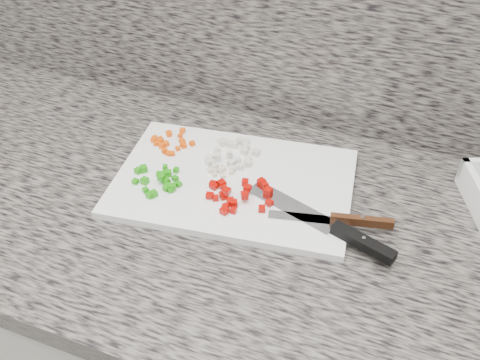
% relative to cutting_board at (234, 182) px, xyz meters
% --- Properties ---
extents(countertop, '(3.96, 0.64, 0.04)m').
position_rel_cutting_board_xyz_m(countertop, '(0.04, -0.06, -0.03)').
color(countertop, '#66615A').
rests_on(countertop, cabinet).
extents(cutting_board, '(0.45, 0.33, 0.01)m').
position_rel_cutting_board_xyz_m(cutting_board, '(0.00, 0.00, 0.00)').
color(cutting_board, white).
rests_on(cutting_board, countertop).
extents(carrot_pile, '(0.09, 0.09, 0.01)m').
position_rel_cutting_board_xyz_m(carrot_pile, '(-0.16, 0.05, 0.01)').
color(carrot_pile, '#F24F05').
rests_on(carrot_pile, cutting_board).
extents(onion_pile, '(0.09, 0.11, 0.02)m').
position_rel_cutting_board_xyz_m(onion_pile, '(-0.03, 0.06, 0.01)').
color(onion_pile, beige).
rests_on(onion_pile, cutting_board).
extents(green_pepper_pile, '(0.10, 0.09, 0.02)m').
position_rel_cutting_board_xyz_m(green_pepper_pile, '(-0.12, -0.06, 0.01)').
color(green_pepper_pile, '#1F8F0D').
rests_on(green_pepper_pile, cutting_board).
extents(red_pepper_pile, '(0.12, 0.11, 0.02)m').
position_rel_cutting_board_xyz_m(red_pepper_pile, '(0.02, -0.04, 0.01)').
color(red_pepper_pile, '#A80702').
rests_on(red_pepper_pile, cutting_board).
extents(garlic_pile, '(0.05, 0.04, 0.01)m').
position_rel_cutting_board_xyz_m(garlic_pile, '(-0.03, 0.01, 0.01)').
color(garlic_pile, beige).
rests_on(garlic_pile, cutting_board).
extents(chef_knife, '(0.27, 0.12, 0.02)m').
position_rel_cutting_board_xyz_m(chef_knife, '(0.20, -0.06, 0.01)').
color(chef_knife, silver).
rests_on(chef_knife, cutting_board).
extents(paring_knife, '(0.20, 0.06, 0.02)m').
position_rel_cutting_board_xyz_m(paring_knife, '(0.21, -0.04, 0.01)').
color(paring_knife, silver).
rests_on(paring_knife, cutting_board).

